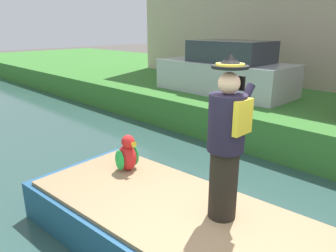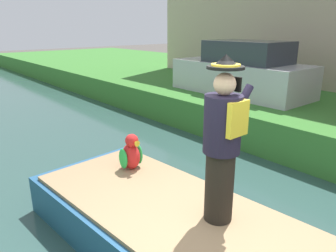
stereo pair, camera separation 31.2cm
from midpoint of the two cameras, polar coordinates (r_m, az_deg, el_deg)
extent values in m
cube|color=#23517A|center=(4.21, 2.65, -18.01)|extent=(2.09, 4.32, 0.56)
cube|color=#997A56|center=(4.04, 2.72, -14.48)|extent=(1.93, 3.97, 0.05)
cylinder|color=black|center=(3.67, 11.63, -10.54)|extent=(0.32, 0.32, 0.82)
cylinder|color=black|center=(3.39, 12.37, 0.27)|extent=(0.40, 0.40, 0.62)
cube|color=gold|center=(3.26, 15.12, 1.19)|extent=(0.28, 0.06, 0.36)
sphere|color=#DBA884|center=(3.30, 12.85, 7.34)|extent=(0.23, 0.23, 0.23)
cylinder|color=black|center=(3.27, 13.05, 10.18)|extent=(0.38, 0.38, 0.03)
cone|color=black|center=(3.26, 13.13, 11.40)|extent=(0.26, 0.26, 0.12)
cylinder|color=gold|center=(3.27, 13.08, 10.62)|extent=(0.29, 0.29, 0.02)
cylinder|color=black|center=(3.50, 15.28, 3.63)|extent=(0.38, 0.09, 0.43)
cube|color=black|center=(3.37, 15.00, 7.22)|extent=(0.03, 0.08, 0.15)
ellipsoid|color=red|center=(4.91, -4.87, -5.46)|extent=(0.26, 0.32, 0.40)
sphere|color=red|center=(4.78, -4.67, -2.63)|extent=(0.20, 0.20, 0.20)
cone|color=yellow|center=(4.71, -3.95, -3.06)|extent=(0.09, 0.09, 0.09)
ellipsoid|color=green|center=(4.84, -6.22, -5.87)|extent=(0.08, 0.20, 0.32)
ellipsoid|color=green|center=(4.99, -3.56, -5.06)|extent=(0.08, 0.20, 0.32)
cube|color=#B7B7BC|center=(9.59, 13.68, 8.39)|extent=(1.75, 4.02, 0.90)
cube|color=#2D333D|center=(9.39, 15.02, 12.73)|extent=(1.47, 2.22, 0.60)
camera|label=1|loc=(0.16, -87.78, 0.70)|focal=33.99mm
camera|label=2|loc=(0.16, 92.22, -0.70)|focal=33.99mm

